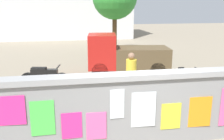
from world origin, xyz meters
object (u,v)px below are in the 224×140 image
(auto_rickshaw_truck, at_px, (124,55))
(person_walking, at_px, (131,72))
(motorcycle, at_px, (44,76))
(bicycle_near, at_px, (45,111))
(bicycle_far, at_px, (184,83))

(auto_rickshaw_truck, height_order, person_walking, auto_rickshaw_truck)
(auto_rickshaw_truck, xyz_separation_m, person_walking, (-0.51, -3.28, 0.09))
(motorcycle, xyz_separation_m, person_walking, (2.95, -1.90, 0.52))
(motorcycle, xyz_separation_m, bicycle_near, (0.27, -3.16, -0.10))
(motorcycle, relative_size, bicycle_near, 1.13)
(auto_rickshaw_truck, relative_size, person_walking, 2.33)
(bicycle_near, bearing_deg, bicycle_far, 19.39)
(bicycle_near, height_order, bicycle_far, same)
(bicycle_near, distance_m, bicycle_far, 5.06)
(bicycle_far, xyz_separation_m, person_walking, (-2.10, -0.43, 0.62))
(auto_rickshaw_truck, height_order, bicycle_far, auto_rickshaw_truck)
(bicycle_near, bearing_deg, auto_rickshaw_truck, 54.87)
(bicycle_near, bearing_deg, motorcycle, 94.91)
(auto_rickshaw_truck, relative_size, motorcycle, 2.00)
(motorcycle, relative_size, person_walking, 1.16)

